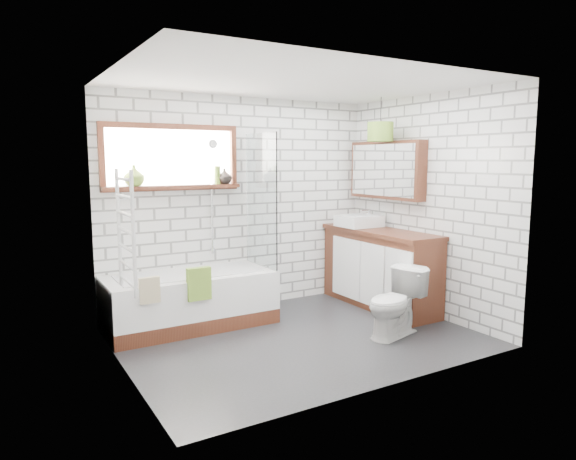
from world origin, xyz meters
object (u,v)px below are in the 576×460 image
toilet (395,303)px  pendant (380,132)px  vanity (380,268)px  basin (359,221)px  bathtub (190,300)px

toilet → pendant: bearing=134.6°
vanity → basin: basin is taller
bathtub → vanity: 2.29m
bathtub → toilet: (1.67, -1.35, 0.06)m
vanity → pendant: (-0.01, 0.04, 1.63)m
toilet → pendant: pendant is taller
vanity → pendant: size_ratio=5.47×
basin → bathtub: bearing=177.1°
toilet → vanity: bearing=133.1°
bathtub → toilet: 2.15m
vanity → toilet: (-0.57, -0.90, -0.13)m
vanity → basin: bearing=100.0°
bathtub → toilet: size_ratio=2.56×
basin → pendant: bearing=-80.9°
vanity → toilet: size_ratio=2.40×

